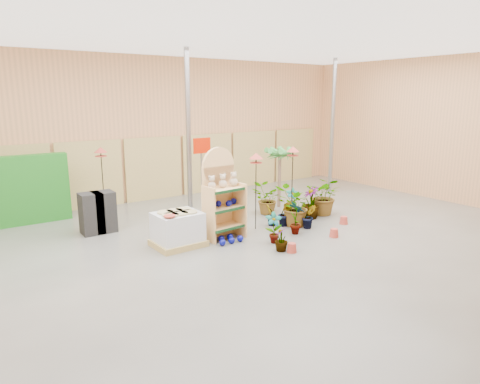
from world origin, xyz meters
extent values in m
cube|color=#585852|center=(0.00, 0.00, -0.05)|extent=(15.00, 12.00, 0.10)
cube|color=white|center=(0.00, 0.00, 4.55)|extent=(15.00, 12.00, 0.10)
cube|color=tan|center=(0.00, 6.05, 2.25)|extent=(15.00, 0.10, 4.50)
cube|color=tan|center=(7.55, 0.00, 2.25)|extent=(0.10, 12.00, 4.50)
cylinder|color=gray|center=(5.50, 3.50, 2.25)|extent=(0.14, 0.14, 4.50)
cylinder|color=gray|center=(0.00, 3.50, 2.25)|extent=(0.14, 0.14, 4.50)
cube|color=tan|center=(-4.00, 5.92, 1.00)|extent=(1.90, 0.06, 2.00)
cube|color=tan|center=(-2.00, 5.92, 1.00)|extent=(1.90, 0.06, 2.00)
cube|color=tan|center=(0.00, 5.92, 1.00)|extent=(1.90, 0.06, 2.00)
cube|color=tan|center=(2.00, 5.92, 1.00)|extent=(1.90, 0.06, 2.00)
cube|color=tan|center=(4.00, 5.92, 1.00)|extent=(1.90, 0.06, 2.00)
cube|color=tan|center=(6.00, 5.92, 1.00)|extent=(1.90, 0.06, 2.00)
cube|color=#E5B16E|center=(-0.29, 1.53, 0.84)|extent=(0.89, 0.17, 1.68)
cylinder|color=#E5B16E|center=(-0.29, 1.53, 1.68)|extent=(0.89, 0.17, 0.89)
cube|color=#E5B16E|center=(-0.29, 1.28, 0.30)|extent=(0.90, 0.58, 0.04)
cube|color=#0F3819|center=(-0.29, 1.03, 0.30)|extent=(0.85, 0.12, 0.06)
cube|color=#E5B16E|center=(-0.29, 1.28, 0.74)|extent=(0.90, 0.58, 0.04)
cube|color=#0F3819|center=(-0.29, 1.03, 0.74)|extent=(0.85, 0.12, 0.06)
cube|color=#E5B16E|center=(-0.29, 1.28, 1.19)|extent=(0.90, 0.58, 0.04)
cube|color=#0F3819|center=(-0.29, 1.03, 1.19)|extent=(0.85, 0.12, 0.06)
cube|color=#E5B16E|center=(-0.71, 1.28, 0.64)|extent=(0.09, 0.50, 1.28)
cube|color=#E5B16E|center=(0.14, 1.28, 0.64)|extent=(0.09, 0.50, 1.28)
sphere|color=#C7B094|center=(-0.59, 1.34, 1.29)|extent=(0.18, 0.18, 0.18)
sphere|color=#C7B094|center=(-0.59, 1.34, 1.44)|extent=(0.14, 0.14, 0.14)
sphere|color=#C7B094|center=(-0.29, 1.34, 1.30)|extent=(0.19, 0.19, 0.19)
sphere|color=#C7B094|center=(-0.29, 1.34, 1.45)|extent=(0.14, 0.14, 0.14)
sphere|color=#C7B094|center=(0.01, 1.34, 1.30)|extent=(0.20, 0.20, 0.20)
sphere|color=#C7B094|center=(0.01, 1.34, 1.46)|extent=(0.14, 0.14, 0.14)
sphere|color=#080C7A|center=(-0.61, 1.26, 0.84)|extent=(0.15, 0.15, 0.15)
sphere|color=#080C7A|center=(-0.39, 1.38, 0.84)|extent=(0.15, 0.15, 0.15)
sphere|color=#080C7A|center=(-0.18, 1.26, 0.84)|extent=(0.15, 0.15, 0.15)
sphere|color=#080C7A|center=(0.03, 1.38, 0.84)|extent=(0.15, 0.15, 0.15)
sphere|color=#080C7A|center=(-0.60, 0.88, 0.07)|extent=(0.15, 0.15, 0.15)
sphere|color=#080C7A|center=(-0.48, 1.12, 0.07)|extent=(0.15, 0.15, 0.15)
sphere|color=#080C7A|center=(-0.36, 0.88, 0.07)|extent=(0.15, 0.15, 0.15)
sphere|color=#080C7A|center=(-0.24, 1.12, 0.07)|extent=(0.15, 0.15, 0.15)
sphere|color=#080C7A|center=(-0.12, 0.88, 0.07)|extent=(0.15, 0.15, 0.15)
cube|color=tan|center=(-1.41, 1.44, 0.07)|extent=(1.10, 0.93, 0.13)
cube|color=silver|center=(-1.41, 1.44, 0.45)|extent=(1.01, 0.83, 0.62)
cylinder|color=tan|center=(-1.63, 1.31, 0.78)|extent=(0.36, 0.36, 0.04)
cylinder|color=tan|center=(-1.41, 1.31, 0.78)|extent=(0.36, 0.36, 0.04)
cylinder|color=tan|center=(-1.19, 1.31, 0.78)|extent=(0.36, 0.36, 0.04)
cylinder|color=tan|center=(-1.63, 1.58, 0.78)|extent=(0.36, 0.36, 0.04)
cylinder|color=tan|center=(-1.41, 1.58, 0.78)|extent=(0.36, 0.36, 0.04)
cylinder|color=tan|center=(-1.19, 1.58, 0.78)|extent=(0.36, 0.36, 0.04)
cube|color=black|center=(-2.42, 3.42, 0.25)|extent=(0.50, 0.50, 0.50)
cube|color=black|center=(-2.42, 3.42, 0.75)|extent=(0.50, 0.50, 0.50)
cube|color=black|center=(-2.72, 3.42, 0.25)|extent=(0.50, 0.50, 0.50)
cube|color=black|center=(-2.72, 3.42, 0.75)|extent=(0.50, 0.50, 0.50)
cube|color=#1C6F1B|center=(-3.80, 5.20, 0.90)|extent=(2.00, 0.30, 1.80)
cylinder|color=gray|center=(0.10, 3.00, 1.10)|extent=(0.05, 0.05, 2.20)
cube|color=#AF1600|center=(0.10, 2.96, 2.00)|extent=(0.50, 0.03, 0.40)
cylinder|color=black|center=(0.75, 1.47, 0.84)|extent=(0.02, 0.02, 1.68)
cylinder|color=#B03C2E|center=(0.75, 1.47, 1.68)|extent=(0.30, 0.30, 0.02)
cone|color=#B03C2E|center=(0.75, 1.47, 1.85)|extent=(0.34, 0.34, 0.14)
cylinder|color=black|center=(2.12, 1.67, 0.86)|extent=(0.02, 0.02, 1.73)
cylinder|color=#B03C2E|center=(2.12, 1.67, 1.73)|extent=(0.30, 0.30, 0.02)
cone|color=#B03C2E|center=(2.12, 1.67, 1.90)|extent=(0.34, 0.34, 0.14)
cylinder|color=black|center=(-2.06, 4.57, 0.85)|extent=(0.02, 0.02, 1.71)
cylinder|color=#B03C2E|center=(-2.06, 4.57, 1.71)|extent=(0.30, 0.30, 0.02)
cone|color=#B03C2E|center=(-2.06, 4.57, 1.88)|extent=(0.34, 0.34, 0.14)
cylinder|color=brown|center=(2.66, 2.85, 0.77)|extent=(0.10, 0.10, 1.54)
imported|color=#368234|center=(0.45, 0.38, 0.36)|extent=(0.45, 0.41, 0.72)
imported|color=#368234|center=(1.52, 1.24, 0.33)|extent=(0.47, 0.46, 0.67)
imported|color=#368234|center=(1.69, 1.07, 0.53)|extent=(1.00, 0.88, 1.05)
imported|color=#368234|center=(2.56, 1.38, 0.44)|extent=(0.63, 0.63, 0.88)
imported|color=#368234|center=(2.55, 2.13, 0.35)|extent=(0.45, 0.44, 0.71)
imported|color=#368234|center=(1.23, 1.45, 0.29)|extent=(0.37, 0.33, 0.58)
imported|color=#368234|center=(1.82, 2.41, 0.44)|extent=(1.04, 1.01, 0.88)
imported|color=#368234|center=(0.26, -0.11, 0.26)|extent=(0.41, 0.41, 0.53)
imported|color=#368234|center=(1.30, 0.58, 0.41)|extent=(0.31, 0.44, 0.82)
imported|color=#368234|center=(1.89, 0.74, 0.32)|extent=(0.44, 0.41, 0.63)
imported|color=#368234|center=(3.14, 1.43, 0.54)|extent=(1.23, 1.27, 1.09)
imported|color=#368234|center=(0.68, 2.47, 0.34)|extent=(0.47, 0.47, 0.67)
camera|label=1|loc=(-5.41, -6.77, 3.24)|focal=32.00mm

